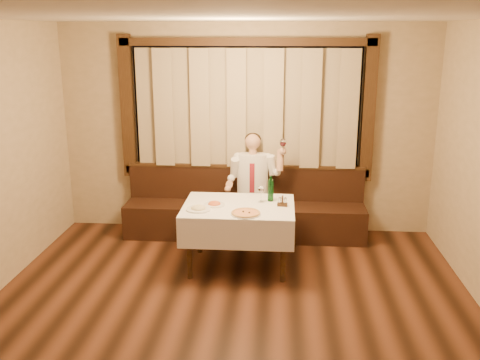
# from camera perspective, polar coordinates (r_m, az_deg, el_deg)

# --- Properties ---
(room) EXTENTS (5.01, 6.01, 2.81)m
(room) POSITION_cam_1_polar(r_m,az_deg,el_deg) (5.23, -0.79, 2.56)
(room) COLOR black
(room) RESTS_ON ground
(banquette) EXTENTS (3.20, 0.61, 0.94)m
(banquette) POSITION_cam_1_polar(r_m,az_deg,el_deg) (7.24, 0.50, -3.52)
(banquette) COLOR black
(banquette) RESTS_ON ground
(dining_table) EXTENTS (1.27, 0.97, 0.76)m
(dining_table) POSITION_cam_1_polar(r_m,az_deg,el_deg) (6.16, -0.14, -3.63)
(dining_table) COLOR black
(dining_table) RESTS_ON ground
(pizza) EXTENTS (0.33, 0.33, 0.04)m
(pizza) POSITION_cam_1_polar(r_m,az_deg,el_deg) (5.82, 0.62, -3.55)
(pizza) COLOR white
(pizza) RESTS_ON dining_table
(pasta_red) EXTENTS (0.24, 0.24, 0.08)m
(pasta_red) POSITION_cam_1_polar(r_m,az_deg,el_deg) (6.12, -2.76, -2.41)
(pasta_red) COLOR white
(pasta_red) RESTS_ON dining_table
(pasta_cream) EXTENTS (0.27, 0.27, 0.09)m
(pasta_cream) POSITION_cam_1_polar(r_m,az_deg,el_deg) (5.97, -4.46, -2.85)
(pasta_cream) COLOR white
(pasta_cream) RESTS_ON dining_table
(green_bottle) EXTENTS (0.07, 0.07, 0.32)m
(green_bottle) POSITION_cam_1_polar(r_m,az_deg,el_deg) (6.25, 3.29, -1.05)
(green_bottle) COLOR #104B1A
(green_bottle) RESTS_ON dining_table
(table_wine_glass) EXTENTS (0.07, 0.07, 0.20)m
(table_wine_glass) POSITION_cam_1_polar(r_m,az_deg,el_deg) (6.20, 2.25, -1.09)
(table_wine_glass) COLOR white
(table_wine_glass) RESTS_ON dining_table
(cruet_caddy) EXTENTS (0.12, 0.07, 0.12)m
(cruet_caddy) POSITION_cam_1_polar(r_m,az_deg,el_deg) (6.10, 4.54, -2.41)
(cruet_caddy) COLOR black
(cruet_caddy) RESTS_ON dining_table
(seated_man) EXTENTS (0.77, 0.58, 1.41)m
(seated_man) POSITION_cam_1_polar(r_m,az_deg,el_deg) (7.00, 1.37, 0.15)
(seated_man) COLOR black
(seated_man) RESTS_ON ground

